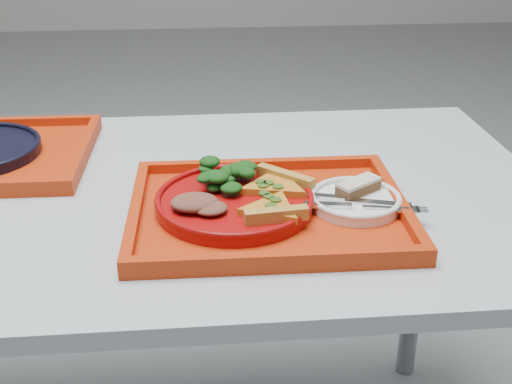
% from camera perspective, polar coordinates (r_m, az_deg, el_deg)
% --- Properties ---
extents(table, '(1.60, 0.80, 0.75)m').
position_cam_1_polar(table, '(1.21, -12.82, -3.12)').
color(table, '#ACB5C1').
rests_on(table, ground).
extents(tray_main, '(0.46, 0.36, 0.01)m').
position_cam_1_polar(tray_main, '(1.06, 1.11, -1.87)').
color(tray_main, '#AD2809').
rests_on(tray_main, table).
extents(dinner_plate, '(0.26, 0.26, 0.02)m').
position_cam_1_polar(dinner_plate, '(1.06, -1.91, -1.02)').
color(dinner_plate, '#910909').
rests_on(dinner_plate, tray_main).
extents(side_plate, '(0.15, 0.15, 0.01)m').
position_cam_1_polar(side_plate, '(1.08, 8.81, -0.92)').
color(side_plate, white).
rests_on(side_plate, tray_main).
extents(pizza_slice_a, '(0.11, 0.12, 0.02)m').
position_cam_1_polar(pizza_slice_a, '(1.01, 1.44, -1.31)').
color(pizza_slice_a, gold).
rests_on(pizza_slice_a, dinner_plate).
extents(pizza_slice_b, '(0.17, 0.17, 0.02)m').
position_cam_1_polar(pizza_slice_b, '(1.08, 1.66, 0.78)').
color(pizza_slice_b, gold).
rests_on(pizza_slice_b, dinner_plate).
extents(salad_heap, '(0.10, 0.09, 0.05)m').
position_cam_1_polar(salad_heap, '(1.09, -2.90, 1.71)').
color(salad_heap, black).
rests_on(salad_heap, dinner_plate).
extents(meat_portion, '(0.08, 0.06, 0.02)m').
position_cam_1_polar(meat_portion, '(1.02, -5.49, -0.92)').
color(meat_portion, brown).
rests_on(meat_portion, dinner_plate).
extents(dessert_bar, '(0.08, 0.07, 0.02)m').
position_cam_1_polar(dessert_bar, '(1.09, 9.09, 0.48)').
color(dessert_bar, '#4E301A').
rests_on(dessert_bar, side_plate).
extents(knife, '(0.18, 0.07, 0.01)m').
position_cam_1_polar(knife, '(1.06, 8.70, -0.67)').
color(knife, silver).
rests_on(knife, side_plate).
extents(fork, '(0.19, 0.05, 0.01)m').
position_cam_1_polar(fork, '(1.04, 9.33, -1.28)').
color(fork, silver).
rests_on(fork, side_plate).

